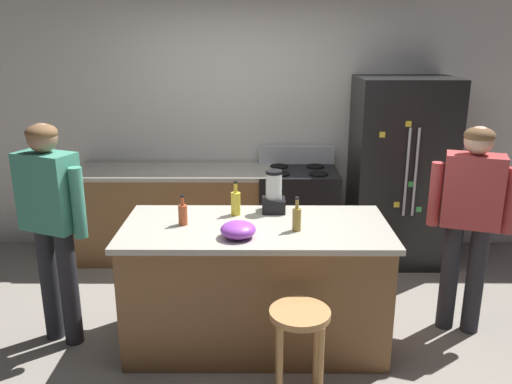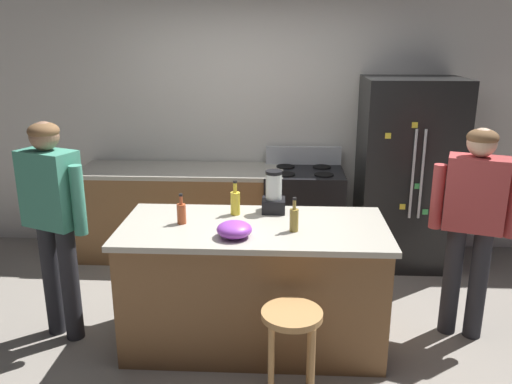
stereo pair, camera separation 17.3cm
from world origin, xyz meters
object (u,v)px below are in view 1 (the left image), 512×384
kitchen_island (256,284)px  bottle_vinegar (297,218)px  bottle_cooking_sauce (183,214)px  mixing_bowl (238,230)px  stove_range (297,214)px  person_by_sink_right (470,211)px  blender_appliance (274,195)px  refrigerator (400,172)px  person_by_island_left (51,214)px  bar_stool (299,332)px  bottle_soda (236,203)px

kitchen_island → bottle_vinegar: bearing=-19.9°
bottle_cooking_sauce → mixing_bowl: (0.39, -0.24, -0.03)m
bottle_vinegar → stove_range: bearing=85.5°
person_by_sink_right → blender_appliance: bearing=175.1°
refrigerator → person_by_sink_right: refrigerator is taller
person_by_island_left → bar_stool: 1.89m
kitchen_island → blender_appliance: size_ratio=5.88×
bar_stool → bottle_soda: bottle_soda is taller
stove_range → mixing_bowl: 1.89m
bar_stool → bottle_soda: bearing=113.9°
bar_stool → bottle_vinegar: size_ratio=2.70×
refrigerator → bottle_soda: 2.00m
person_by_sink_right → bottle_soda: 1.70m
kitchen_island → person_by_island_left: person_by_island_left is taller
kitchen_island → bottle_cooking_sauce: bottle_cooking_sauce is taller
bar_stool → stove_range: bearing=86.3°
bottle_soda → mixing_bowl: 0.45m
refrigerator → bottle_soda: (-1.53, -1.28, 0.10)m
blender_appliance → bottle_vinegar: size_ratio=1.34×
person_by_island_left → bottle_soda: 1.29m
stove_range → bottle_cooking_sauce: (-0.91, -1.51, 0.52)m
person_by_island_left → bottle_cooking_sauce: (0.91, 0.00, 0.00)m
person_by_island_left → bottle_cooking_sauce: 0.91m
person_by_island_left → mixing_bowl: 1.33m
person_by_sink_right → bottle_cooking_sauce: (-2.05, -0.16, 0.03)m
kitchen_island → refrigerator: (1.38, 1.50, 0.44)m
mixing_bowl → bottle_cooking_sauce: bearing=148.6°
bottle_vinegar → mixing_bowl: 0.41m
person_by_island_left → person_by_sink_right: size_ratio=1.03×
bottle_vinegar → bottle_cooking_sauce: size_ratio=1.09×
kitchen_island → stove_range: 1.58m
bar_stool → blender_appliance: (-0.13, 1.00, 0.54)m
bar_stool → bottle_vinegar: (0.01, 0.60, 0.49)m
person_by_island_left → bottle_vinegar: size_ratio=6.85×
refrigerator → bottle_soda: size_ratio=7.02×
refrigerator → person_by_sink_right: size_ratio=1.14×
bottle_soda → blender_appliance: bearing=14.7°
kitchen_island → bottle_soda: 0.61m
person_by_sink_right → bottle_vinegar: person_by_sink_right is taller
kitchen_island → bottle_vinegar: (0.28, -0.10, 0.54)m
kitchen_island → stove_range: stove_range is taller
stove_range → bottle_cooking_sauce: bottle_cooking_sauce is taller
person_by_sink_right → mixing_bowl: 1.71m
person_by_island_left → bar_stool: person_by_island_left is taller
person_by_sink_right → stove_range: bearing=130.2°
kitchen_island → person_by_sink_right: (1.55, 0.17, 0.50)m
person_by_sink_right → bottle_soda: (-1.69, 0.05, 0.05)m
bottle_cooking_sauce → blender_appliance: bearing=24.0°
bottle_soda → bottle_cooking_sauce: bottle_soda is taller
stove_range → blender_appliance: (-0.27, -1.23, 0.57)m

